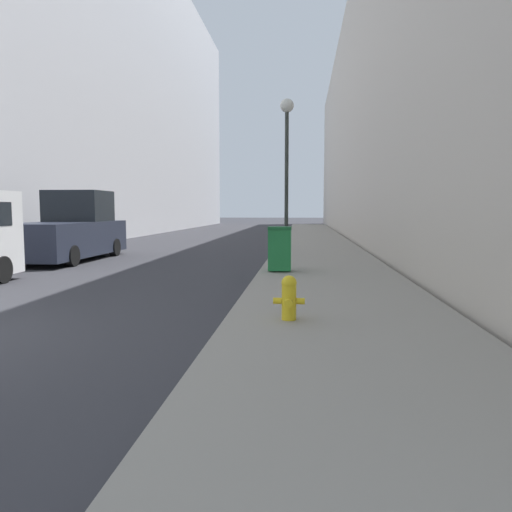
{
  "coord_description": "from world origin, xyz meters",
  "views": [
    {
      "loc": [
        5.19,
        -5.4,
        1.71
      ],
      "look_at": [
        3.12,
        16.5,
        -0.34
      ],
      "focal_mm": 35.0,
      "sensor_mm": 36.0,
      "label": 1
    }
  ],
  "objects_px": {
    "trash_bin": "(280,248)",
    "pickup_truck": "(70,232)",
    "fire_hydrant": "(289,297)",
    "lamppost": "(287,150)"
  },
  "relations": [
    {
      "from": "trash_bin",
      "to": "pickup_truck",
      "type": "distance_m",
      "value": 8.25
    },
    {
      "from": "fire_hydrant",
      "to": "lamppost",
      "type": "height_order",
      "value": "lamppost"
    },
    {
      "from": "fire_hydrant",
      "to": "trash_bin",
      "type": "xyz_separation_m",
      "value": [
        -0.39,
        5.56,
        0.25
      ]
    },
    {
      "from": "trash_bin",
      "to": "lamppost",
      "type": "distance_m",
      "value": 5.6
    },
    {
      "from": "fire_hydrant",
      "to": "lamppost",
      "type": "bearing_deg",
      "value": 92.16
    },
    {
      "from": "trash_bin",
      "to": "pickup_truck",
      "type": "relative_size",
      "value": 0.2
    },
    {
      "from": "lamppost",
      "to": "trash_bin",
      "type": "bearing_deg",
      "value": -90.02
    },
    {
      "from": "lamppost",
      "to": "pickup_truck",
      "type": "xyz_separation_m",
      "value": [
        -7.34,
        -0.95,
        -2.78
      ]
    },
    {
      "from": "trash_bin",
      "to": "lamppost",
      "type": "bearing_deg",
      "value": 89.98
    },
    {
      "from": "trash_bin",
      "to": "lamppost",
      "type": "relative_size",
      "value": 0.21
    }
  ]
}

